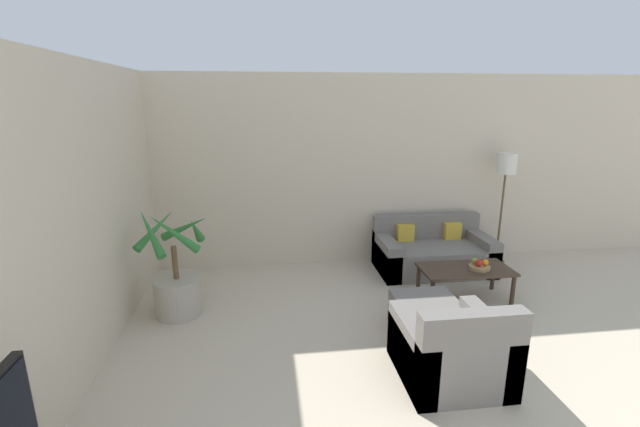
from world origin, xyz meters
name	(u,v)px	position (x,y,z in m)	size (l,w,h in m)	color
wall_back	(404,170)	(0.00, 6.75, 1.35)	(8.68, 0.06, 2.70)	beige
wall_left	(1,275)	(-3.57, 3.36, 1.35)	(0.06, 8.32, 2.70)	beige
potted_palm	(177,282)	(-3.02, 5.36, 0.38)	(0.81, 0.80, 1.27)	#ADA393
sofa_loveseat	(432,253)	(0.31, 6.24, 0.25)	(1.57, 0.85, 0.73)	slate
floor_lamp	(506,172)	(1.36, 6.39, 1.35)	(0.27, 0.27, 1.62)	brown
coffee_table	(465,272)	(0.33, 5.29, 0.35)	(1.08, 0.54, 0.40)	#38281E
fruit_bowl	(480,267)	(0.48, 5.25, 0.42)	(0.24, 0.24, 0.04)	#997A4C
apple_red	(479,263)	(0.46, 5.23, 0.48)	(0.08, 0.08, 0.08)	red
apple_green	(475,261)	(0.46, 5.32, 0.48)	(0.07, 0.07, 0.07)	olive
orange_fruit	(485,262)	(0.56, 5.26, 0.48)	(0.07, 0.07, 0.07)	orange
armchair	(451,350)	(-0.47, 3.86, 0.27)	(0.86, 0.87, 0.80)	slate
ottoman	(425,313)	(-0.39, 4.69, 0.18)	(0.64, 0.54, 0.35)	slate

